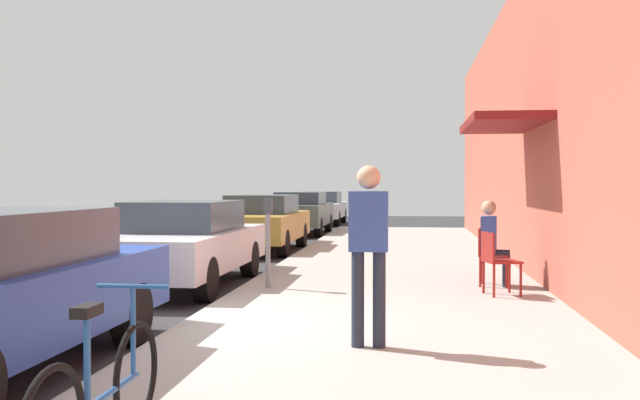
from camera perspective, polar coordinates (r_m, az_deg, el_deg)
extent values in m
plane|color=#2D2D30|center=(7.94, -11.51, -10.70)|extent=(60.00, 60.00, 0.00)
cube|color=#9E9B93|center=(9.49, 5.66, -8.35)|extent=(4.50, 32.00, 0.12)
cube|color=#BC5442|center=(9.66, 20.20, 7.62)|extent=(0.30, 32.00, 5.45)
cube|color=maroon|center=(11.34, 14.61, 6.05)|extent=(1.10, 2.80, 0.12)
cylinder|color=black|center=(7.49, -15.11, -8.94)|extent=(0.22, 0.64, 0.64)
cube|color=#B7B7BC|center=(11.44, -11.19, -3.94)|extent=(1.80, 4.40, 0.59)
cube|color=#333D47|center=(11.55, -10.96, -1.26)|extent=(1.48, 2.11, 0.47)
cylinder|color=black|center=(12.57, -5.77, -4.81)|extent=(0.22, 0.64, 0.64)
cylinder|color=black|center=(13.01, -12.60, -4.62)|extent=(0.22, 0.64, 0.64)
cylinder|color=black|center=(9.94, -9.32, -6.41)|extent=(0.22, 0.64, 0.64)
cylinder|color=black|center=(10.50, -17.68, -6.04)|extent=(0.22, 0.64, 0.64)
cube|color=#A58433|center=(17.31, -4.81, -2.12)|extent=(1.80, 4.40, 0.63)
cube|color=#333D47|center=(17.44, -4.71, -0.32)|extent=(1.48, 2.11, 0.45)
cylinder|color=black|center=(18.53, -1.53, -2.86)|extent=(0.22, 0.64, 0.64)
cylinder|color=black|center=(18.84, -6.30, -2.80)|extent=(0.22, 0.64, 0.64)
cylinder|color=black|center=(15.85, -3.03, -3.56)|extent=(0.22, 0.64, 0.64)
cylinder|color=black|center=(16.20, -8.56, -3.46)|extent=(0.22, 0.64, 0.64)
cube|color=#47514C|center=(23.43, -1.64, -1.17)|extent=(1.80, 4.40, 0.69)
cube|color=#333D47|center=(23.56, -1.58, 0.16)|extent=(1.48, 2.11, 0.40)
cylinder|color=black|center=(24.69, 0.66, -1.85)|extent=(0.22, 0.64, 0.64)
cylinder|color=black|center=(24.92, -2.96, -1.82)|extent=(0.22, 0.64, 0.64)
cylinder|color=black|center=(21.99, -0.15, -2.22)|extent=(0.22, 0.64, 0.64)
cylinder|color=black|center=(22.24, -4.20, -2.19)|extent=(0.22, 0.64, 0.64)
cube|color=silver|center=(29.19, 0.12, -0.80)|extent=(1.80, 4.40, 0.59)
cube|color=#333D47|center=(29.33, 0.15, 0.24)|extent=(1.48, 2.11, 0.46)
cylinder|color=black|center=(30.48, 1.91, -1.27)|extent=(0.22, 0.64, 0.64)
cylinder|color=black|center=(30.66, -1.04, -1.25)|extent=(0.22, 0.64, 0.64)
cylinder|color=black|center=(27.76, 1.39, -1.51)|extent=(0.22, 0.64, 0.64)
cylinder|color=black|center=(27.97, -1.84, -1.49)|extent=(0.22, 0.64, 0.64)
cylinder|color=slate|center=(10.35, -4.26, -4.15)|extent=(0.07, 0.07, 1.10)
cube|color=#383D42|center=(10.31, -4.26, -0.49)|extent=(0.12, 0.10, 0.22)
torus|color=black|center=(4.66, -14.74, -13.57)|extent=(0.04, 0.66, 0.66)
cylinder|color=#1E4C8C|center=(4.19, -17.51, -15.26)|extent=(0.04, 1.05, 0.04)
cylinder|color=#1E4C8C|center=(4.00, -18.46, -12.38)|extent=(0.04, 0.04, 0.50)
cube|color=black|center=(3.94, -18.48, -8.56)|extent=(0.10, 0.20, 0.06)
cylinder|color=#1E4C8C|center=(4.55, -14.99, -10.31)|extent=(0.03, 0.03, 0.56)
cylinder|color=#1E4C8C|center=(4.50, -15.01, -6.81)|extent=(0.46, 0.03, 0.03)
cylinder|color=maroon|center=(10.26, 15.19, -6.06)|extent=(0.04, 0.04, 0.45)
cylinder|color=maroon|center=(9.91, 16.06, -6.32)|extent=(0.04, 0.04, 0.45)
cylinder|color=maroon|center=(10.12, 13.20, -6.15)|extent=(0.04, 0.04, 0.45)
cylinder|color=maroon|center=(9.77, 14.00, -6.42)|extent=(0.04, 0.04, 0.45)
cube|color=maroon|center=(9.98, 14.62, -4.87)|extent=(0.54, 0.54, 0.03)
cube|color=maroon|center=(9.89, 13.53, -3.73)|extent=(0.14, 0.43, 0.40)
cylinder|color=maroon|center=(11.08, 15.03, -5.52)|extent=(0.04, 0.04, 0.45)
cylinder|color=maroon|center=(10.70, 14.98, -5.76)|extent=(0.04, 0.04, 0.45)
cylinder|color=maroon|center=(11.10, 13.06, -5.50)|extent=(0.04, 0.04, 0.45)
cylinder|color=maroon|center=(10.72, 12.93, -5.74)|extent=(0.04, 0.04, 0.45)
cube|color=maroon|center=(10.87, 14.01, -4.37)|extent=(0.51, 0.51, 0.03)
cube|color=maroon|center=(10.86, 12.93, -3.28)|extent=(0.10, 0.44, 0.40)
cylinder|color=#232838|center=(10.99, 14.97, -5.52)|extent=(0.11, 0.11, 0.47)
cylinder|color=#232838|center=(10.97, 14.29, -4.30)|extent=(0.38, 0.20, 0.14)
cylinder|color=#232838|center=(10.79, 14.94, -5.65)|extent=(0.11, 0.11, 0.47)
cylinder|color=#232838|center=(10.77, 14.25, -4.40)|extent=(0.38, 0.20, 0.14)
cube|color=#334C99|center=(10.85, 13.59, -2.76)|extent=(0.28, 0.39, 0.56)
sphere|color=tan|center=(10.83, 13.60, -0.60)|extent=(0.22, 0.22, 0.22)
cylinder|color=#232838|center=(6.61, 3.10, -8.07)|extent=(0.12, 0.12, 0.90)
cylinder|color=#232838|center=(6.60, 4.85, -8.08)|extent=(0.12, 0.12, 0.90)
cube|color=#334C99|center=(6.53, 3.98, -1.74)|extent=(0.36, 0.22, 0.56)
sphere|color=tan|center=(6.52, 3.99, 1.86)|extent=(0.22, 0.22, 0.22)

